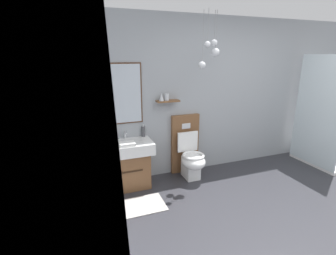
{
  "coord_description": "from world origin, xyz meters",
  "views": [
    {
      "loc": [
        -2.39,
        -1.64,
        1.93
      ],
      "look_at": [
        -1.15,
        1.7,
        0.9
      ],
      "focal_mm": 26.66,
      "sensor_mm": 36.0,
      "label": 1
    }
  ],
  "objects_px": {
    "soap_dispenser": "(143,131)",
    "vanity_sink_left": "(129,163)",
    "toothbrush_cup": "(107,137)",
    "shower_tray": "(324,142)",
    "toilet": "(189,154)",
    "folded_hand_towel": "(127,144)"
  },
  "relations": [
    {
      "from": "soap_dispenser",
      "to": "vanity_sink_left",
      "type": "bearing_deg",
      "value": -148.42
    },
    {
      "from": "toothbrush_cup",
      "to": "shower_tray",
      "type": "relative_size",
      "value": 0.11
    },
    {
      "from": "toilet",
      "to": "soap_dispenser",
      "type": "relative_size",
      "value": 5.06
    },
    {
      "from": "vanity_sink_left",
      "to": "toothbrush_cup",
      "type": "distance_m",
      "value": 0.5
    },
    {
      "from": "toilet",
      "to": "soap_dispenser",
      "type": "height_order",
      "value": "toilet"
    },
    {
      "from": "soap_dispenser",
      "to": "folded_hand_towel",
      "type": "relative_size",
      "value": 0.9
    },
    {
      "from": "toilet",
      "to": "shower_tray",
      "type": "relative_size",
      "value": 0.51
    },
    {
      "from": "toothbrush_cup",
      "to": "soap_dispenser",
      "type": "distance_m",
      "value": 0.56
    },
    {
      "from": "vanity_sink_left",
      "to": "folded_hand_towel",
      "type": "distance_m",
      "value": 0.38
    },
    {
      "from": "toothbrush_cup",
      "to": "folded_hand_towel",
      "type": "height_order",
      "value": "toothbrush_cup"
    },
    {
      "from": "vanity_sink_left",
      "to": "soap_dispenser",
      "type": "relative_size",
      "value": 3.6
    },
    {
      "from": "vanity_sink_left",
      "to": "shower_tray",
      "type": "distance_m",
      "value": 3.53
    },
    {
      "from": "vanity_sink_left",
      "to": "toilet",
      "type": "bearing_deg",
      "value": 0.15
    },
    {
      "from": "toothbrush_cup",
      "to": "folded_hand_towel",
      "type": "bearing_deg",
      "value": -52.81
    },
    {
      "from": "toothbrush_cup",
      "to": "shower_tray",
      "type": "height_order",
      "value": "shower_tray"
    },
    {
      "from": "toilet",
      "to": "soap_dispenser",
      "type": "bearing_deg",
      "value": 166.51
    },
    {
      "from": "toothbrush_cup",
      "to": "folded_hand_towel",
      "type": "relative_size",
      "value": 0.95
    },
    {
      "from": "soap_dispenser",
      "to": "shower_tray",
      "type": "xyz_separation_m",
      "value": [
        3.22,
        -0.58,
        -0.38
      ]
    },
    {
      "from": "toilet",
      "to": "toothbrush_cup",
      "type": "relative_size",
      "value": 4.78
    },
    {
      "from": "soap_dispenser",
      "to": "shower_tray",
      "type": "bearing_deg",
      "value": -10.23
    },
    {
      "from": "toothbrush_cup",
      "to": "folded_hand_towel",
      "type": "distance_m",
      "value": 0.39
    },
    {
      "from": "toilet",
      "to": "vanity_sink_left",
      "type": "bearing_deg",
      "value": -179.85
    }
  ]
}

